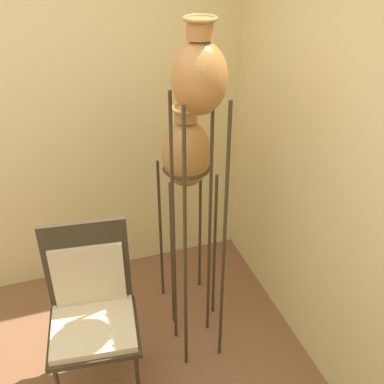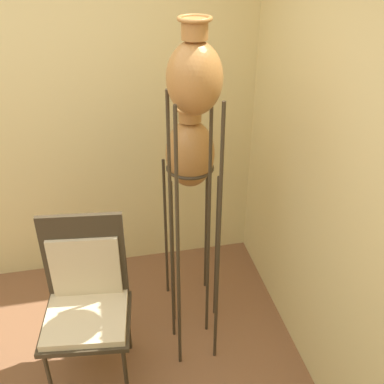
# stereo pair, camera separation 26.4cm
# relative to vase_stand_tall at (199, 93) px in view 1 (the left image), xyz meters

# --- Properties ---
(wall_back) EXTENTS (7.26, 0.06, 2.70)m
(wall_back) POSITION_rel_vase_stand_tall_xyz_m (-0.96, 1.04, -0.39)
(wall_back) COLOR beige
(wall_back) RESTS_ON ground_plane
(vase_stand_tall) EXTENTS (0.27, 0.27, 2.09)m
(vase_stand_tall) POSITION_rel_vase_stand_tall_xyz_m (0.00, 0.00, 0.00)
(vase_stand_tall) COLOR #382D1E
(vase_stand_tall) RESTS_ON ground_plane
(vase_stand_medium) EXTENTS (0.31, 0.31, 1.53)m
(vase_stand_medium) POSITION_rel_vase_stand_tall_xyz_m (0.06, 0.40, -0.53)
(vase_stand_medium) COLOR #382D1E
(vase_stand_medium) RESTS_ON ground_plane
(chair) EXTENTS (0.55, 0.50, 1.06)m
(chair) POSITION_rel_vase_stand_tall_xyz_m (-0.64, -0.02, -1.15)
(chair) COLOR #382D1E
(chair) RESTS_ON ground_plane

